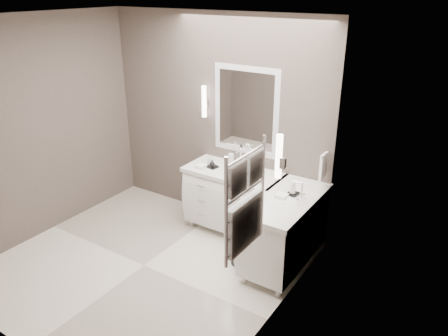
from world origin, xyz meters
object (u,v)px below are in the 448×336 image
Objects in this scene: vanity_right at (285,227)px; towel_ladder at (245,207)px; vanity_back at (234,197)px; waste_bin at (240,251)px.

vanity_right is 1.60m from towel_ladder.
vanity_back is 4.02× the size of waste_bin.
vanity_right is at bearing 30.46° from waste_bin.
vanity_back is at bearing 124.10° from towel_ladder.
vanity_right is at bearing 99.84° from towel_ladder.
waste_bin is at bearing -51.95° from vanity_back.
towel_ladder is 1.75m from waste_bin.
vanity_back is at bearing 159.62° from vanity_right.
vanity_back and vanity_right have the same top height.
vanity_right is 4.02× the size of waste_bin.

